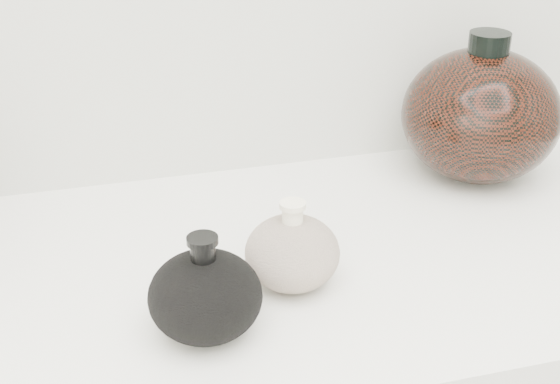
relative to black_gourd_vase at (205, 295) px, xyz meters
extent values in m
cube|color=silver|center=(0.07, 0.12, -0.06)|extent=(1.20, 0.50, 0.03)
ellipsoid|color=black|center=(0.00, 0.00, 0.00)|extent=(0.14, 0.14, 0.09)
cylinder|color=black|center=(0.00, 0.00, 0.05)|extent=(0.03, 0.03, 0.03)
cylinder|color=black|center=(0.00, 0.00, 0.06)|extent=(0.04, 0.04, 0.01)
ellipsoid|color=beige|center=(0.11, 0.06, 0.00)|extent=(0.11, 0.11, 0.08)
cylinder|color=beige|center=(0.11, 0.06, 0.04)|extent=(0.02, 0.02, 0.02)
cylinder|color=beige|center=(0.11, 0.06, 0.05)|extent=(0.03, 0.03, 0.01)
ellipsoid|color=black|center=(0.43, 0.26, 0.05)|extent=(0.28, 0.28, 0.18)
cylinder|color=black|center=(0.43, 0.26, 0.14)|extent=(0.07, 0.07, 0.03)
camera|label=1|loc=(-0.10, -0.63, 0.44)|focal=50.00mm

